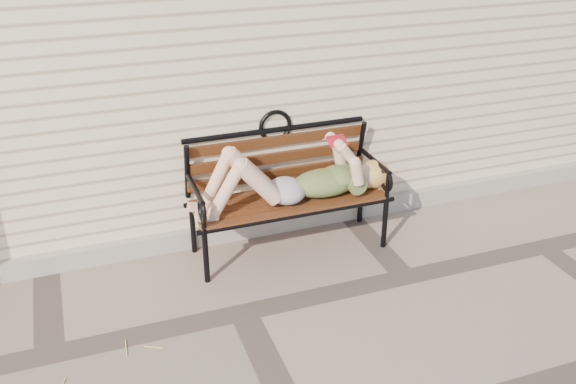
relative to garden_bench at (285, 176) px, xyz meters
name	(u,v)px	position (x,y,z in m)	size (l,w,h in m)	color
ground	(243,312)	(-0.58, -0.77, -0.59)	(80.00, 80.00, 0.00)	gray
house_wall	(151,7)	(-0.58, 2.23, 0.91)	(8.00, 4.00, 3.00)	beige
foundation_strip	(209,235)	(-0.58, 0.20, -0.52)	(8.00, 0.10, 0.15)	#A29B92
garden_bench	(285,176)	(0.00, 0.00, 0.00)	(1.63, 0.65, 1.05)	black
reading_woman	(292,179)	(0.01, -0.13, 0.04)	(1.54, 0.35, 0.48)	#092D43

